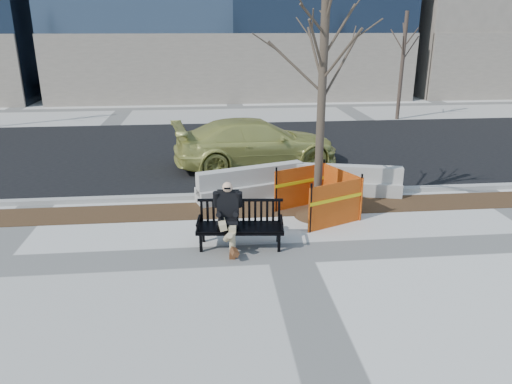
% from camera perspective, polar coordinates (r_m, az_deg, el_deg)
% --- Properties ---
extents(ground, '(120.00, 120.00, 0.00)m').
position_cam_1_polar(ground, '(10.23, 3.86, -7.19)').
color(ground, beige).
rests_on(ground, ground).
extents(mulch_strip, '(40.00, 1.20, 0.02)m').
position_cam_1_polar(mulch_strip, '(12.58, 1.94, -1.91)').
color(mulch_strip, '#47301C').
rests_on(mulch_strip, ground).
extents(asphalt_street, '(60.00, 10.40, 0.01)m').
position_cam_1_polar(asphalt_street, '(18.46, -0.59, 5.04)').
color(asphalt_street, black).
rests_on(asphalt_street, ground).
extents(curb, '(60.00, 0.25, 0.12)m').
position_cam_1_polar(curb, '(13.45, 1.41, -0.23)').
color(curb, '#9E9B93').
rests_on(curb, ground).
extents(bench, '(1.94, 0.85, 1.00)m').
position_cam_1_polar(bench, '(10.49, -1.86, -6.44)').
color(bench, black).
rests_on(bench, ground).
extents(seated_man, '(0.70, 1.06, 1.41)m').
position_cam_1_polar(seated_man, '(10.55, -3.28, -6.32)').
color(seated_man, black).
rests_on(seated_man, ground).
extents(tree_fence, '(3.12, 3.12, 5.91)m').
position_cam_1_polar(tree_fence, '(12.19, 7.15, -2.80)').
color(tree_fence, orange).
rests_on(tree_fence, ground).
extents(sedan, '(5.73, 3.03, 1.58)m').
position_cam_1_polar(sedan, '(16.33, 0.04, 3.11)').
color(sedan, '#B0B053').
rests_on(sedan, ground).
extents(jersey_barrier_left, '(3.09, 1.54, 0.88)m').
position_cam_1_polar(jersey_barrier_left, '(13.37, -0.58, -0.62)').
color(jersey_barrier_left, '#AAA69F').
rests_on(jersey_barrier_left, ground).
extents(jersey_barrier_right, '(2.97, 1.24, 0.83)m').
position_cam_1_polar(jersey_barrier_right, '(13.90, 10.77, -0.18)').
color(jersey_barrier_right, '#ABA9A0').
rests_on(jersey_barrier_right, ground).
extents(far_tree_right, '(2.26, 2.26, 5.52)m').
position_cam_1_polar(far_tree_right, '(25.55, 16.30, 8.28)').
color(far_tree_right, '#49392F').
rests_on(far_tree_right, ground).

